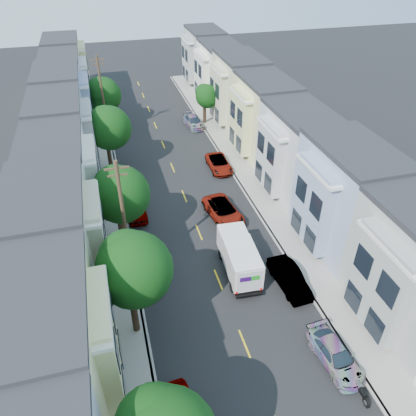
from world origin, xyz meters
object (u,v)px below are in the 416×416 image
tree_d (108,128)px  utility_pole_far (103,98)px  tree_c (120,195)px  utility_pole_near (125,224)px  fedex_truck (239,257)px  parked_left_d (137,209)px  motorcycle (360,390)px  lead_sedan (223,211)px  parked_right_a (335,355)px  parked_right_d (193,122)px  parked_right_c (219,164)px  tree_far_r (207,97)px  parked_right_b (289,278)px  parked_left_b (183,416)px  parked_left_c (151,272)px  tree_e (102,95)px  tree_b (133,270)px

tree_d → utility_pole_far: 8.96m
tree_c → utility_pole_far: (0.00, 21.40, 0.47)m
utility_pole_near → fedex_truck: utility_pole_near is taller
parked_left_d → motorcycle: (10.11, -21.03, -0.33)m
lead_sedan → motorcycle: lead_sedan is taller
utility_pole_near → parked_right_a: 16.14m
utility_pole_far → parked_right_d: utility_pole_far is taller
utility_pole_far → parked_right_c: bearing=-46.1°
tree_far_r → motorcycle: bearing=-92.4°
tree_d → parked_left_d: 10.06m
tree_far_r → parked_right_a: tree_far_r is taller
tree_far_r → utility_pole_near: size_ratio=0.53×
parked_right_b → parked_right_d: 30.32m
tree_far_r → parked_right_b: size_ratio=1.17×
parked_left_d → parked_right_b: (9.80, -12.03, 0.02)m
utility_pole_far → lead_sedan: size_ratio=1.87×
utility_pole_far → parked_right_c: (11.20, -11.64, -4.49)m
tree_c → parked_right_a: 19.39m
utility_pole_near → parked_left_b: 12.81m
utility_pole_near → parked_left_c: utility_pole_near is taller
utility_pole_near → motorcycle: utility_pole_near is taller
tree_e → motorcycle: 43.69m
tree_c → motorcycle: tree_c is taller
fedex_truck → lead_sedan: bearing=86.0°
tree_d → utility_pole_far: (0.00, 8.96, 0.14)m
tree_d → utility_pole_far: utility_pole_far is taller
parked_right_b → motorcycle: (0.31, -9.00, -0.35)m
tree_d → parked_right_c: (11.20, -2.69, -4.35)m
parked_right_b → parked_right_a: bearing=-93.7°
parked_right_d → lead_sedan: bearing=-101.4°
tree_far_r → motorcycle: tree_far_r is taller
fedex_truck → tree_b: bearing=-152.6°
tree_e → parked_right_a: bearing=-74.2°
utility_pole_near → tree_far_r: bearing=63.9°
tree_e → fedex_truck: 31.69m
lead_sedan → parked_right_b: bearing=-84.8°
tree_d → parked_right_a: (11.20, -27.76, -4.36)m
parked_right_b → parked_right_c: bearing=86.3°
lead_sedan → utility_pole_near: bearing=-156.4°
tree_b → lead_sedan: size_ratio=1.47×
tree_far_r → parked_left_d: tree_far_r is taller
utility_pole_near → parked_left_c: bearing=-20.8°
utility_pole_near → lead_sedan: 11.44m
tree_d → parked_left_c: bearing=-85.4°
tree_b → utility_pole_far: (0.00, 31.09, -0.30)m
parked_right_d → motorcycle: (0.31, -39.32, -0.27)m
utility_pole_far → tree_b: bearing=-90.0°
tree_d → motorcycle: tree_d is taller
tree_c → lead_sedan: bearing=5.8°
tree_far_r → parked_right_d: bearing=-163.5°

